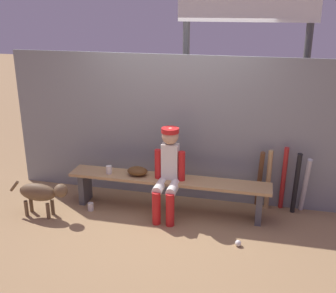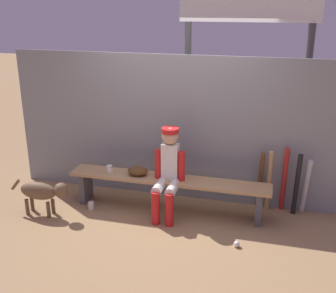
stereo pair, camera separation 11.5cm
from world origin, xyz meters
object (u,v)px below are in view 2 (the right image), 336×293
at_px(baseball_glove, 138,171).
at_px(bat_aluminum_red, 284,180).
at_px(bat_wood_dark, 260,180).
at_px(cup_on_ground, 91,206).
at_px(bat_aluminum_silver, 306,187).
at_px(scoreboard, 253,23).
at_px(dugout_bench, 168,185).
at_px(dog, 42,192).
at_px(cup_on_bench, 110,169).
at_px(bat_wood_tan, 269,181).
at_px(player_seated, 168,170).
at_px(baseball, 237,244).
at_px(bat_aluminum_black, 297,185).

bearing_deg(baseball_glove, bat_aluminum_red, 11.89).
xyz_separation_m(bat_wood_dark, cup_on_ground, (-2.23, -0.63, -0.37)).
distance_m(baseball_glove, bat_wood_dark, 1.67).
xyz_separation_m(baseball_glove, cup_on_ground, (-0.61, -0.25, -0.49)).
bearing_deg(bat_wood_dark, baseball_glove, -166.66).
bearing_deg(bat_aluminum_silver, bat_wood_dark, 177.68).
relative_size(bat_aluminum_red, scoreboard, 0.26).
xyz_separation_m(dugout_bench, scoreboard, (0.91, 1.13, 2.06)).
bearing_deg(dog, scoreboard, 33.52).
relative_size(cup_on_bench, dog, 0.13).
xyz_separation_m(bat_wood_tan, bat_aluminum_silver, (0.48, -0.01, -0.03)).
bearing_deg(bat_wood_tan, cup_on_ground, -165.27).
bearing_deg(scoreboard, cup_on_bench, -146.27).
xyz_separation_m(bat_aluminum_red, cup_on_bench, (-2.33, -0.44, 0.08)).
distance_m(dugout_bench, bat_wood_tan, 1.36).
height_order(bat_aluminum_silver, cup_on_bench, bat_aluminum_silver).
height_order(dugout_bench, bat_wood_dark, bat_wood_dark).
bearing_deg(player_seated, dog, -165.59).
relative_size(baseball_glove, scoreboard, 0.08).
bearing_deg(bat_aluminum_red, baseball, -115.10).
height_order(dugout_bench, bat_wood_tan, bat_wood_tan).
xyz_separation_m(baseball, dog, (-2.60, 0.13, 0.30)).
distance_m(bat_aluminum_black, cup_on_ground, 2.79).
bearing_deg(baseball, bat_wood_tan, 73.57).
bearing_deg(bat_wood_dark, dugout_bench, -162.16).
bearing_deg(bat_aluminum_red, dugout_bench, -164.88).
bearing_deg(bat_aluminum_black, scoreboard, 132.82).
height_order(player_seated, bat_aluminum_red, player_seated).
bearing_deg(cup_on_bench, bat_wood_tan, 10.67).
xyz_separation_m(bat_aluminum_red, dog, (-3.10, -0.94, -0.13)).
height_order(bat_aluminum_black, baseball, bat_aluminum_black).
distance_m(player_seated, bat_wood_tan, 1.39).
distance_m(baseball_glove, baseball, 1.66).
height_order(player_seated, bat_aluminum_silver, player_seated).
distance_m(cup_on_ground, cup_on_bench, 0.57).
relative_size(player_seated, cup_on_ground, 10.82).
distance_m(dugout_bench, bat_aluminum_red, 1.56).
height_order(dugout_bench, baseball_glove, baseball_glove).
height_order(scoreboard, dog, scoreboard).
relative_size(dugout_bench, scoreboard, 0.78).
bearing_deg(bat_aluminum_silver, baseball_glove, -170.76).
distance_m(dugout_bench, baseball_glove, 0.46).
xyz_separation_m(player_seated, dog, (-1.62, -0.42, -0.32)).
xyz_separation_m(bat_wood_dark, dog, (-2.78, -0.91, -0.09)).
relative_size(bat_aluminum_red, baseball, 12.44).
bearing_deg(bat_aluminum_silver, cup_on_bench, -171.44).
bearing_deg(baseball, bat_aluminum_silver, 52.55).
bearing_deg(baseball_glove, baseball, -24.65).
bearing_deg(bat_aluminum_black, cup_on_bench, -172.18).
relative_size(bat_wood_dark, scoreboard, 0.25).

